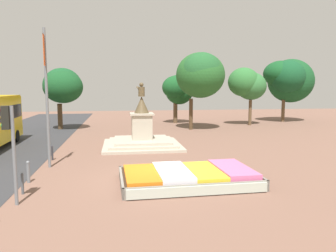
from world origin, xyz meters
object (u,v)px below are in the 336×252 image
at_px(statue_monument, 142,136).
at_px(kerb_bollard_mid_b, 28,171).
at_px(flower_planter, 189,177).
at_px(kerb_bollard_north, 52,152).
at_px(banner_pole, 47,94).
at_px(traffic_light_near_crossing, 10,136).
at_px(kerb_bollard_mid_a, 22,183).

distance_m(statue_monument, kerb_bollard_mid_b, 9.69).
xyz_separation_m(flower_planter, kerb_bollard_north, (-6.73, 5.55, 0.15)).
distance_m(flower_planter, banner_pole, 8.33).
bearing_deg(traffic_light_near_crossing, banner_pole, 88.64).
relative_size(flower_planter, traffic_light_near_crossing, 1.69).
distance_m(flower_planter, kerb_bollard_north, 8.72).
height_order(flower_planter, statue_monument, statue_monument).
height_order(traffic_light_near_crossing, kerb_bollard_mid_b, traffic_light_near_crossing).
xyz_separation_m(flower_planter, kerb_bollard_mid_a, (-6.68, -0.44, 0.16)).
height_order(banner_pole, kerb_bollard_mid_a, banner_pole).
relative_size(statue_monument, kerb_bollard_mid_a, 6.24).
height_order(statue_monument, kerb_bollard_mid_b, statue_monument).
xyz_separation_m(statue_monument, traffic_light_near_crossing, (-5.25, -10.79, 1.72)).
height_order(flower_planter, kerb_bollard_mid_b, kerb_bollard_mid_b).
height_order(flower_planter, banner_pole, banner_pole).
xyz_separation_m(traffic_light_near_crossing, kerb_bollard_mid_a, (-0.02, 1.22, -2.01)).
distance_m(flower_planter, kerb_bollard_mid_b, 6.97).
xyz_separation_m(banner_pole, kerb_bollard_north, (-0.20, 1.75, -3.35)).
distance_m(traffic_light_near_crossing, banner_pole, 5.62).
relative_size(traffic_light_near_crossing, kerb_bollard_north, 4.14).
xyz_separation_m(flower_planter, statue_monument, (-1.40, 9.14, 0.44)).
relative_size(banner_pole, kerb_bollard_north, 8.33).
distance_m(traffic_light_near_crossing, kerb_bollard_mid_b, 3.41).
bearing_deg(kerb_bollard_mid_b, kerb_bollard_mid_a, -83.10).
bearing_deg(kerb_bollard_north, kerb_bollard_mid_b, -91.87).
distance_m(banner_pole, kerb_bollard_mid_b, 4.24).
height_order(traffic_light_near_crossing, kerb_bollard_mid_a, traffic_light_near_crossing).
bearing_deg(flower_planter, kerb_bollard_mid_a, -176.27).
xyz_separation_m(statue_monument, kerb_bollard_north, (-5.32, -3.58, -0.29)).
bearing_deg(banner_pole, flower_planter, -30.24).
bearing_deg(traffic_light_near_crossing, kerb_bollard_north, 90.55).
bearing_deg(kerb_bollard_north, traffic_light_near_crossing, -89.45).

